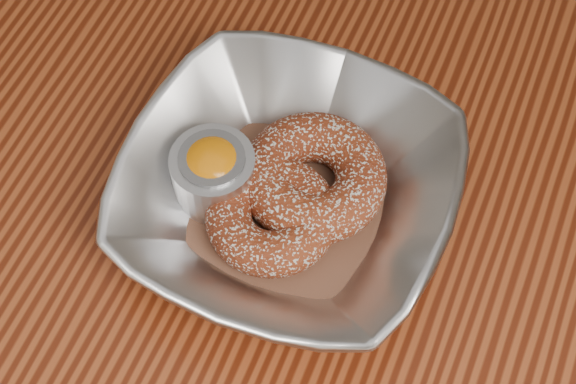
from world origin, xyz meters
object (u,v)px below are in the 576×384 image
at_px(table, 187,244).
at_px(donut_front, 272,216).
at_px(donut_back, 313,177).
at_px(serving_bowl, 288,193).
at_px(ramekin, 214,172).

bearing_deg(table, donut_front, -6.50).
bearing_deg(donut_front, donut_back, 68.03).
relative_size(serving_bowl, donut_front, 2.50).
height_order(serving_bowl, donut_front, serving_bowl).
relative_size(table, ramekin, 20.33).
bearing_deg(ramekin, donut_front, -14.54).
bearing_deg(donut_front, table, 173.50).
bearing_deg(donut_back, ramekin, -158.43).
distance_m(table, serving_bowl, 0.15).
bearing_deg(serving_bowl, table, -173.47).
distance_m(donut_back, donut_front, 0.04).
xyz_separation_m(serving_bowl, donut_back, (0.01, 0.02, 0.00)).
relative_size(donut_back, ramekin, 1.74).
bearing_deg(serving_bowl, donut_front, -101.81).
height_order(serving_bowl, donut_back, serving_bowl).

